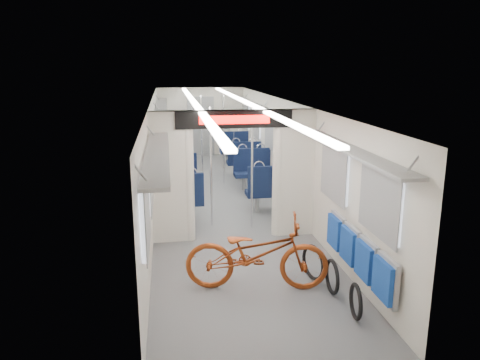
{
  "coord_description": "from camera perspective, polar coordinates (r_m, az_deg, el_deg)",
  "views": [
    {
      "loc": [
        -1.13,
        -9.95,
        3.06
      ],
      "look_at": [
        0.11,
        -1.99,
        1.06
      ],
      "focal_mm": 35.0,
      "sensor_mm": 36.0,
      "label": 1
    }
  ],
  "objects": [
    {
      "name": "seat_bay_near_right",
      "position": [
        10.75,
        2.45,
        0.48
      ],
      "size": [
        0.94,
        2.2,
        1.14
      ],
      "color": "black",
      "rests_on": "ground"
    },
    {
      "name": "stanchion_far_left",
      "position": [
        12.0,
        -4.66,
        4.75
      ],
      "size": [
        0.04,
        0.04,
        2.3
      ],
      "primitive_type": "cylinder",
      "color": "silver",
      "rests_on": "ground"
    },
    {
      "name": "flip_bench",
      "position": [
        6.59,
        14.16,
        -8.63
      ],
      "size": [
        0.12,
        2.15,
        0.56
      ],
      "color": "gray",
      "rests_on": "carriage"
    },
    {
      "name": "bike_hoop_a",
      "position": [
        6.1,
        13.92,
        -14.39
      ],
      "size": [
        0.1,
        0.47,
        0.46
      ],
      "primitive_type": "torus",
      "rotation": [
        1.57,
        0.0,
        1.46
      ],
      "color": "black",
      "rests_on": "ground"
    },
    {
      "name": "seat_bay_far_left",
      "position": [
        13.77,
        -7.92,
        3.24
      ],
      "size": [
        0.89,
        1.98,
        1.07
      ],
      "color": "black",
      "rests_on": "ground"
    },
    {
      "name": "stanchion_near_right",
      "position": [
        8.76,
        1.46,
        1.34
      ],
      "size": [
        0.04,
        0.04,
        2.3
      ],
      "primitive_type": "cylinder",
      "color": "silver",
      "rests_on": "ground"
    },
    {
      "name": "bike_hoop_c",
      "position": [
        6.97,
        8.9,
        -10.08
      ],
      "size": [
        0.2,
        0.53,
        0.53
      ],
      "primitive_type": "torus",
      "rotation": [
        1.57,
        0.0,
        1.86
      ],
      "color": "black",
      "rests_on": "ground"
    },
    {
      "name": "seat_bay_near_left",
      "position": [
        10.17,
        -7.5,
        -0.41
      ],
      "size": [
        0.93,
        2.19,
        1.13
      ],
      "color": "black",
      "rests_on": "ground"
    },
    {
      "name": "stanchion_near_left",
      "position": [
        8.87,
        -3.54,
        1.48
      ],
      "size": [
        0.04,
        0.04,
        2.3
      ],
      "primitive_type": "cylinder",
      "color": "silver",
      "rests_on": "ground"
    },
    {
      "name": "carriage",
      "position": [
        9.87,
        -2.2,
        4.85
      ],
      "size": [
        12.0,
        12.02,
        2.31
      ],
      "color": "#515456",
      "rests_on": "ground"
    },
    {
      "name": "bike_hoop_b",
      "position": [
        6.64,
        11.15,
        -11.68
      ],
      "size": [
        0.05,
        0.49,
        0.49
      ],
      "primitive_type": "torus",
      "rotation": [
        1.57,
        0.0,
        1.57
      ],
      "color": "black",
      "rests_on": "ground"
    },
    {
      "name": "stanchion_far_right",
      "position": [
        12.14,
        -2.02,
        4.89
      ],
      "size": [
        0.04,
        0.04,
        2.3
      ],
      "primitive_type": "cylinder",
      "color": "silver",
      "rests_on": "ground"
    },
    {
      "name": "bicycle",
      "position": [
        6.54,
        2.06,
        -8.94
      ],
      "size": [
        2.07,
        1.03,
        1.04
      ],
      "primitive_type": "imported",
      "rotation": [
        0.0,
        0.0,
        1.39
      ],
      "color": "#923A15",
      "rests_on": "ground"
    },
    {
      "name": "seat_bay_far_right",
      "position": [
        13.84,
        -0.14,
        3.51
      ],
      "size": [
        0.92,
        2.13,
        1.12
      ],
      "color": "black",
      "rests_on": "ground"
    }
  ]
}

